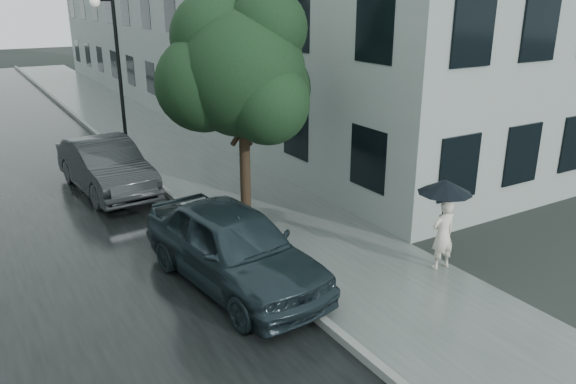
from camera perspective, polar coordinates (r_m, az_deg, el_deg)
ground at (r=10.80m, az=9.92°, el=-10.34°), size 120.00×120.00×0.00m
sidewalk at (r=20.76m, az=-11.59°, el=4.16°), size 3.50×60.00×0.01m
kerb_near at (r=20.23m, az=-16.46°, el=3.57°), size 0.15×60.00×0.15m
asphalt_road at (r=19.72m, az=-26.24°, el=1.72°), size 6.85×60.00×0.00m
building_near at (r=28.99m, az=-7.42°, el=17.60°), size 7.02×36.00×9.00m
pedestrian at (r=11.75m, az=15.46°, el=-4.17°), size 0.56×0.39×1.48m
umbrella at (r=11.39m, az=15.68°, el=0.55°), size 1.12×1.12×1.02m
street_tree at (r=13.04m, az=-4.87°, el=12.10°), size 3.74×3.40×5.50m
lamp_post at (r=19.49m, az=-17.20°, el=11.78°), size 0.85×0.32×5.28m
car_near at (r=10.77m, az=-5.57°, el=-5.48°), size 2.38×4.78×1.57m
car_far at (r=16.66m, az=-18.01°, el=2.52°), size 1.91×4.61×1.48m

